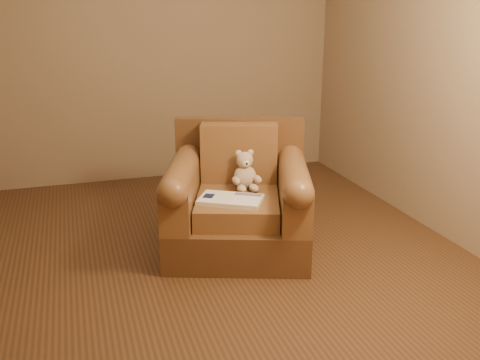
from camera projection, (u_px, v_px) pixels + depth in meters
name	position (u px, v px, depth m)	size (l,w,h in m)	color
floor	(193.00, 252.00, 4.04)	(4.00, 4.00, 0.00)	#4E301A
room	(186.00, 15.00, 3.51)	(4.02, 4.02, 2.71)	#8A7155
armchair	(238.00, 202.00, 4.05)	(1.29, 1.26, 0.93)	#57361D
teddy_bear	(245.00, 174.00, 4.06)	(0.22, 0.25, 0.31)	tan
guidebook	(230.00, 200.00, 3.80)	(0.52, 0.45, 0.04)	beige
side_table	(257.00, 178.00, 4.70)	(0.44, 0.44, 0.62)	#C38C35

